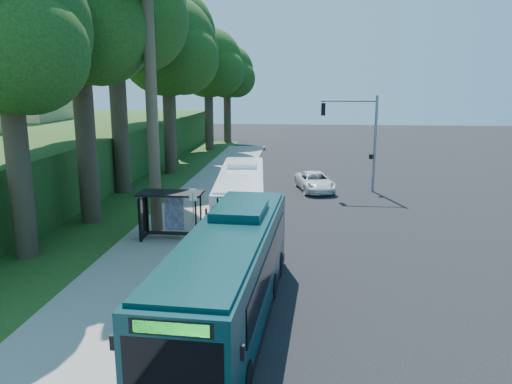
# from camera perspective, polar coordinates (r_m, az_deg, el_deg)

# --- Properties ---
(ground) EXTENTS (140.00, 140.00, 0.00)m
(ground) POSITION_cam_1_polar(r_m,az_deg,el_deg) (27.91, 6.10, -4.10)
(ground) COLOR black
(ground) RESTS_ON ground
(sidewalk) EXTENTS (4.50, 70.00, 0.12)m
(sidewalk) POSITION_cam_1_polar(r_m,az_deg,el_deg) (28.70, -8.65, -3.58)
(sidewalk) COLOR gray
(sidewalk) RESTS_ON ground
(red_curb) EXTENTS (0.25, 30.00, 0.13)m
(red_curb) POSITION_cam_1_polar(r_m,az_deg,el_deg) (24.49, -5.63, -6.31)
(red_curb) COLOR maroon
(red_curb) RESTS_ON ground
(grass_verge) EXTENTS (8.00, 70.00, 0.06)m
(grass_verge) POSITION_cam_1_polar(r_m,az_deg,el_deg) (35.03, -15.79, -1.05)
(grass_verge) COLOR #234719
(grass_verge) RESTS_ON ground
(bus_shelter) EXTENTS (3.20, 1.51, 2.55)m
(bus_shelter) POSITION_cam_1_polar(r_m,az_deg,el_deg) (25.58, -10.20, -1.57)
(bus_shelter) COLOR black
(bus_shelter) RESTS_ON ground
(stop_sign_pole) EXTENTS (0.35, 0.06, 3.17)m
(stop_sign_pole) POSITION_cam_1_polar(r_m,az_deg,el_deg) (23.05, -7.17, -2.30)
(stop_sign_pole) COLOR gray
(stop_sign_pole) RESTS_ON ground
(traffic_signal_pole) EXTENTS (4.10, 0.30, 7.00)m
(traffic_signal_pole) POSITION_cam_1_polar(r_m,az_deg,el_deg) (37.18, 11.94, 6.78)
(traffic_signal_pole) COLOR gray
(traffic_signal_pole) RESTS_ON ground
(hillside_backdrop) EXTENTS (24.00, 60.00, 8.80)m
(hillside_backdrop) POSITION_cam_1_polar(r_m,az_deg,el_deg) (49.47, -26.30, 4.80)
(hillside_backdrop) COLOR #234719
(hillside_backdrop) RESTS_ON ground
(tree_0) EXTENTS (8.40, 8.00, 15.70)m
(tree_0) POSITION_cam_1_polar(r_m,az_deg,el_deg) (29.46, -19.60, 18.17)
(tree_0) COLOR #382B1E
(tree_0) RESTS_ON ground
(tree_1) EXTENTS (10.50, 10.00, 18.26)m
(tree_1) POSITION_cam_1_polar(r_m,az_deg,el_deg) (37.36, -15.86, 19.40)
(tree_1) COLOR #382B1E
(tree_1) RESTS_ON ground
(tree_2) EXTENTS (8.82, 8.40, 15.12)m
(tree_2) POSITION_cam_1_polar(r_m,az_deg,el_deg) (44.31, -10.02, 15.57)
(tree_2) COLOR #382B1E
(tree_2) RESTS_ON ground
(tree_3) EXTENTS (10.08, 9.60, 17.28)m
(tree_3) POSITION_cam_1_polar(r_m,az_deg,el_deg) (52.63, -9.90, 16.69)
(tree_3) COLOR #382B1E
(tree_3) RESTS_ON ground
(tree_4) EXTENTS (8.40, 8.00, 14.14)m
(tree_4) POSITION_cam_1_polar(r_m,az_deg,el_deg) (59.78, -5.41, 14.12)
(tree_4) COLOR #382B1E
(tree_4) RESTS_ON ground
(tree_5) EXTENTS (7.35, 7.00, 12.86)m
(tree_5) POSITION_cam_1_polar(r_m,az_deg,el_deg) (67.49, -3.27, 13.30)
(tree_5) COLOR #382B1E
(tree_5) RESTS_ON ground
(tree_6) EXTENTS (7.56, 7.20, 13.74)m
(tree_6) POSITION_cam_1_polar(r_m,az_deg,el_deg) (24.24, -26.56, 15.43)
(tree_6) COLOR #382B1E
(tree_6) RESTS_ON ground
(white_bus) EXTENTS (3.35, 11.50, 3.38)m
(white_bus) POSITION_cam_1_polar(r_m,az_deg,el_deg) (27.84, -1.69, -0.56)
(white_bus) COLOR white
(white_bus) RESTS_ON ground
(teal_bus) EXTENTS (3.24, 12.12, 3.58)m
(teal_bus) POSITION_cam_1_polar(r_m,az_deg,el_deg) (16.66, -3.00, -9.28)
(teal_bus) COLOR #093133
(teal_bus) RESTS_ON ground
(pickup) EXTENTS (3.26, 5.32, 1.38)m
(pickup) POSITION_cam_1_polar(r_m,az_deg,el_deg) (37.34, 6.77, 1.19)
(pickup) COLOR white
(pickup) RESTS_ON ground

